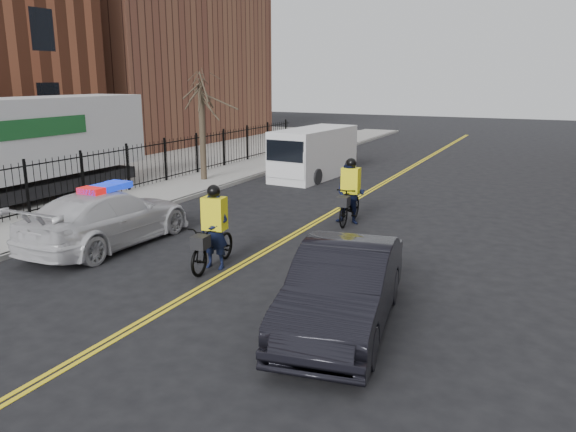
{
  "coord_description": "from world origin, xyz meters",
  "views": [
    {
      "loc": [
        7.16,
        -11.45,
        4.78
      ],
      "look_at": [
        1.05,
        1.13,
        1.3
      ],
      "focal_mm": 35.0,
      "sensor_mm": 36.0,
      "label": 1
    }
  ],
  "objects_px": {
    "police_cruiser": "(108,218)",
    "cyclist_near": "(215,240)",
    "dark_sedan": "(343,288)",
    "cargo_van": "(312,154)",
    "cyclist_far": "(350,198)"
  },
  "relations": [
    {
      "from": "cyclist_far",
      "to": "cargo_van",
      "type": "bearing_deg",
      "value": 118.8
    },
    {
      "from": "cyclist_near",
      "to": "cyclist_far",
      "type": "xyz_separation_m",
      "value": [
        1.57,
        5.74,
        0.12
      ]
    },
    {
      "from": "dark_sedan",
      "to": "cyclist_far",
      "type": "bearing_deg",
      "value": 99.84
    },
    {
      "from": "dark_sedan",
      "to": "cargo_van",
      "type": "height_order",
      "value": "cargo_van"
    },
    {
      "from": "dark_sedan",
      "to": "cyclist_near",
      "type": "height_order",
      "value": "cyclist_near"
    },
    {
      "from": "cargo_van",
      "to": "police_cruiser",
      "type": "bearing_deg",
      "value": -89.4
    },
    {
      "from": "cargo_van",
      "to": "cyclist_near",
      "type": "bearing_deg",
      "value": -72.73
    },
    {
      "from": "cargo_van",
      "to": "cyclist_far",
      "type": "bearing_deg",
      "value": -54.15
    },
    {
      "from": "dark_sedan",
      "to": "cyclist_far",
      "type": "height_order",
      "value": "cyclist_far"
    },
    {
      "from": "police_cruiser",
      "to": "cyclist_near",
      "type": "xyz_separation_m",
      "value": [
        3.9,
        -0.35,
        -0.07
      ]
    },
    {
      "from": "cargo_van",
      "to": "cyclist_near",
      "type": "height_order",
      "value": "cargo_van"
    },
    {
      "from": "police_cruiser",
      "to": "cargo_van",
      "type": "bearing_deg",
      "value": -93.78
    },
    {
      "from": "cargo_van",
      "to": "dark_sedan",
      "type": "bearing_deg",
      "value": -60.26
    },
    {
      "from": "cargo_van",
      "to": "cyclist_far",
      "type": "relative_size",
      "value": 2.62
    },
    {
      "from": "police_cruiser",
      "to": "dark_sedan",
      "type": "distance_m",
      "value": 8.38
    }
  ]
}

